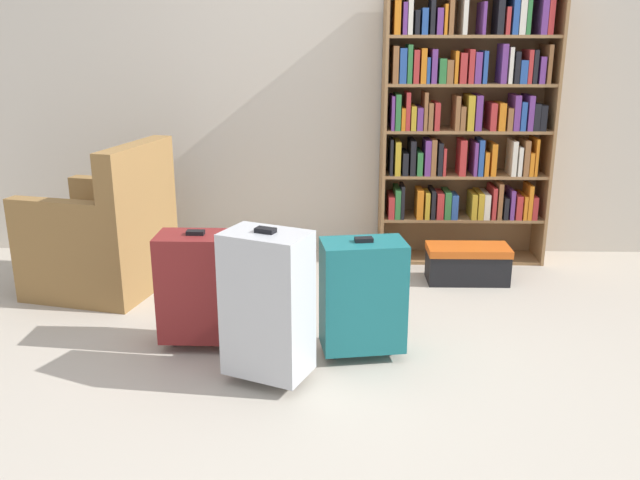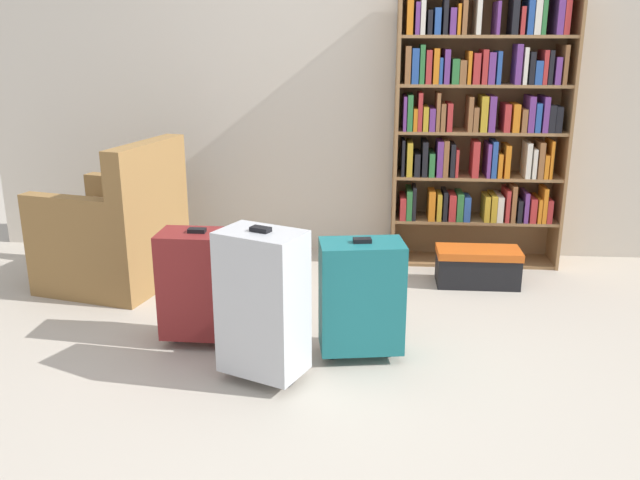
# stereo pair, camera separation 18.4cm
# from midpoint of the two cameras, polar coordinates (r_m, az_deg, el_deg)

# --- Properties ---
(ground_plane) EXTENTS (9.11, 9.11, 0.00)m
(ground_plane) POSITION_cam_midpoint_polar(r_m,az_deg,el_deg) (3.18, 3.84, -11.20)
(ground_plane) COLOR #B2A899
(back_wall) EXTENTS (5.20, 0.10, 2.60)m
(back_wall) POSITION_cam_midpoint_polar(r_m,az_deg,el_deg) (4.69, 4.52, 14.56)
(back_wall) COLOR beige
(back_wall) RESTS_ON ground
(bookshelf) EXTENTS (1.10, 0.30, 1.77)m
(bookshelf) POSITION_cam_midpoint_polar(r_m,az_deg,el_deg) (4.57, 14.43, 9.69)
(bookshelf) COLOR olive
(bookshelf) RESTS_ON ground
(armchair) EXTENTS (0.85, 0.85, 0.90)m
(armchair) POSITION_cam_midpoint_polar(r_m,az_deg,el_deg) (4.30, -15.65, 0.40)
(armchair) COLOR olive
(armchair) RESTS_ON ground
(mug) EXTENTS (0.12, 0.08, 0.10)m
(mug) POSITION_cam_midpoint_polar(r_m,az_deg,el_deg) (4.07, -8.15, -4.07)
(mug) COLOR #1959A5
(mug) RESTS_ON ground
(storage_box) EXTENTS (0.51, 0.24, 0.23)m
(storage_box) POSITION_cam_midpoint_polar(r_m,az_deg,el_deg) (4.31, 14.38, -2.14)
(storage_box) COLOR black
(storage_box) RESTS_ON ground
(suitcase_dark_red) EXTENTS (0.38, 0.24, 0.60)m
(suitcase_dark_red) POSITION_cam_midpoint_polar(r_m,az_deg,el_deg) (3.39, -8.59, -3.70)
(suitcase_dark_red) COLOR maroon
(suitcase_dark_red) RESTS_ON ground
(suitcase_teal) EXTENTS (0.42, 0.29, 0.60)m
(suitcase_teal) POSITION_cam_midpoint_polar(r_m,az_deg,el_deg) (3.21, 5.16, -4.76)
(suitcase_teal) COLOR #19666B
(suitcase_teal) RESTS_ON ground
(suitcase_silver) EXTENTS (0.43, 0.36, 0.72)m
(suitcase_silver) POSITION_cam_midpoint_polar(r_m,az_deg,el_deg) (2.97, -3.10, -5.33)
(suitcase_silver) COLOR #B7BABF
(suitcase_silver) RESTS_ON ground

